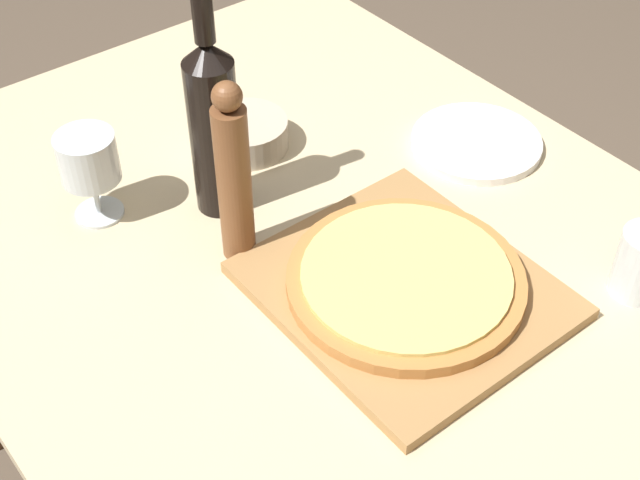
# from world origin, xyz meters

# --- Properties ---
(dining_table) EXTENTS (0.98, 1.44, 0.77)m
(dining_table) POSITION_xyz_m (0.00, 0.00, 0.68)
(dining_table) COLOR #CCB78E
(dining_table) RESTS_ON ground_plane
(cutting_board) EXTENTS (0.33, 0.37, 0.02)m
(cutting_board) POSITION_xyz_m (0.03, -0.08, 0.78)
(cutting_board) COLOR #A87A47
(cutting_board) RESTS_ON dining_table
(pizza) EXTENTS (0.31, 0.31, 0.02)m
(pizza) POSITION_xyz_m (0.03, -0.08, 0.80)
(pizza) COLOR #BC7A3D
(pizza) RESTS_ON cutting_board
(wine_bottle) EXTENTS (0.07, 0.07, 0.34)m
(wine_bottle) POSITION_xyz_m (-0.06, 0.23, 0.91)
(wine_bottle) COLOR black
(wine_bottle) RESTS_ON dining_table
(pepper_mill) EXTENTS (0.05, 0.05, 0.28)m
(pepper_mill) POSITION_xyz_m (-0.10, 0.12, 0.91)
(pepper_mill) COLOR brown
(pepper_mill) RESTS_ON dining_table
(wine_glass) EXTENTS (0.08, 0.08, 0.14)m
(wine_glass) POSITION_xyz_m (-0.21, 0.32, 0.87)
(wine_glass) COLOR silver
(wine_glass) RESTS_ON dining_table
(small_bowl) EXTENTS (0.13, 0.13, 0.05)m
(small_bowl) POSITION_xyz_m (0.05, 0.32, 0.80)
(small_bowl) COLOR beige
(small_bowl) RESTS_ON dining_table
(dinner_plate) EXTENTS (0.21, 0.21, 0.01)m
(dinner_plate) POSITION_xyz_m (0.34, 0.09, 0.78)
(dinner_plate) COLOR white
(dinner_plate) RESTS_ON dining_table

